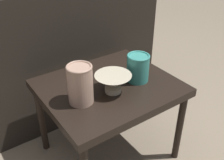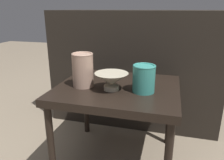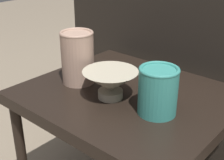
{
  "view_description": "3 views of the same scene",
  "coord_description": "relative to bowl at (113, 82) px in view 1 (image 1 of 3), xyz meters",
  "views": [
    {
      "loc": [
        -0.61,
        -0.9,
        1.15
      ],
      "look_at": [
        -0.04,
        -0.09,
        0.55
      ],
      "focal_mm": 42.0,
      "sensor_mm": 36.0,
      "label": 1
    },
    {
      "loc": [
        0.26,
        -1.07,
        0.86
      ],
      "look_at": [
        -0.01,
        -0.07,
        0.52
      ],
      "focal_mm": 35.0,
      "sensor_mm": 36.0,
      "label": 2
    },
    {
      "loc": [
        0.55,
        -0.71,
        0.92
      ],
      "look_at": [
        0.0,
        -0.08,
        0.54
      ],
      "focal_mm": 50.0,
      "sensor_mm": 36.0,
      "label": 3
    }
  ],
  "objects": [
    {
      "name": "vase_textured_left",
      "position": [
        -0.16,
        0.02,
        0.04
      ],
      "size": [
        0.11,
        0.11,
        0.18
      ],
      "color": "tan",
      "rests_on": "table"
    },
    {
      "name": "vase_colorful_right",
      "position": [
        0.16,
        0.02,
        0.02
      ],
      "size": [
        0.11,
        0.11,
        0.14
      ],
      "color": "teal",
      "rests_on": "table"
    },
    {
      "name": "ground_plane",
      "position": [
        0.02,
        0.06,
        -0.52
      ],
      "size": [
        8.0,
        8.0,
        0.0
      ],
      "primitive_type": "plane",
      "color": "#7F705B"
    },
    {
      "name": "bowl",
      "position": [
        0.0,
        0.0,
        0.0
      ],
      "size": [
        0.17,
        0.17,
        0.09
      ],
      "color": "#B2A88E",
      "rests_on": "table"
    },
    {
      "name": "table",
      "position": [
        0.02,
        0.06,
        -0.1
      ],
      "size": [
        0.64,
        0.55,
        0.46
      ],
      "color": "black",
      "rests_on": "ground_plane"
    },
    {
      "name": "couch_backdrop",
      "position": [
        0.02,
        0.66,
        -0.09
      ],
      "size": [
        1.24,
        0.5,
        0.85
      ],
      "color": "black",
      "rests_on": "ground_plane"
    }
  ]
}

